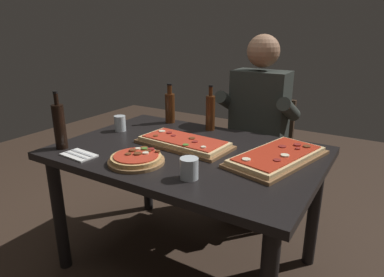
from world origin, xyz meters
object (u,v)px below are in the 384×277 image
Objects in this scene: wine_bottle_dark at (170,107)px; seated_diner at (257,121)px; vinegar_bottle_green at (210,112)px; oil_bottle_amber at (59,126)px; diner_chair at (260,151)px; dining_table at (187,166)px; pizza_round_far at (136,159)px; tumbler_near_camera at (189,170)px; tumbler_far_side at (120,124)px; pizza_rectangular_left at (277,157)px; pizza_rectangular_front at (184,142)px.

wine_bottle_dark is 0.62m from seated_diner.
seated_diner is (0.19, 0.34, -0.12)m from vinegar_bottle_green.
wine_bottle_dark is at bearing 74.79° from oil_bottle_amber.
diner_chair is (0.51, 0.45, -0.36)m from wine_bottle_dark.
vinegar_bottle_green is at bearing 100.62° from dining_table.
pizza_round_far is 0.69m from vinegar_bottle_green.
oil_bottle_amber is (-0.60, -0.34, 0.22)m from dining_table.
tumbler_near_camera is at bearing -49.78° from wine_bottle_dark.
tumbler_far_side is at bearing 172.41° from dining_table.
wine_bottle_dark is 2.78× the size of tumbler_far_side.
tumbler_far_side is at bearing 83.69° from oil_bottle_amber.
diner_chair is at bearing 90.00° from seated_diner.
tumbler_near_camera is at bearing -68.36° from vinegar_bottle_green.
tumbler_far_side is (-0.76, 0.38, 0.00)m from tumbler_near_camera.
wine_bottle_dark reaches higher than pizza_round_far.
vinegar_bottle_green reaches higher than pizza_rectangular_left.
wine_bottle_dark is at bearing 133.96° from pizza_rectangular_front.
seated_diner is at bearing 94.98° from tumbler_near_camera.
oil_bottle_amber is 0.90m from vinegar_bottle_green.
tumbler_far_side is at bearing -130.40° from diner_chair.
tumbler_far_side is 1.07m from diner_chair.
vinegar_bottle_green is (-0.02, 0.35, 0.10)m from pizza_rectangular_front.
pizza_rectangular_left is (0.52, 0.06, 0.00)m from pizza_rectangular_front.
pizza_rectangular_left is 0.70m from pizza_round_far.
pizza_round_far is at bearing -93.28° from vinegar_bottle_green.
vinegar_bottle_green is (0.32, -0.01, 0.01)m from wine_bottle_dark.
wine_bottle_dark is (-0.35, 0.36, 0.09)m from pizza_rectangular_front.
tumbler_near_camera is at bearing -122.62° from pizza_rectangular_left.
pizza_round_far is (-0.06, -0.33, 0.00)m from pizza_rectangular_front.
vinegar_bottle_green is 0.58m from tumbler_far_side.
tumbler_near_camera is at bearing -85.53° from diner_chair.
pizza_rectangular_front is 1.90× the size of vinegar_bottle_green.
pizza_rectangular_left and pizza_round_far have the same top height.
tumbler_near_camera is at bearing -54.11° from pizza_rectangular_front.
tumbler_near_camera is at bearing -56.27° from dining_table.
wine_bottle_dark is (-0.28, 0.69, 0.09)m from pizza_round_far.
wine_bottle_dark is 0.32m from vinegar_bottle_green.
tumbler_far_side is at bearing -178.15° from pizza_rectangular_left.
tumbler_near_camera is (0.28, -0.70, -0.08)m from vinegar_bottle_green.
tumbler_far_side is (-0.48, -0.32, -0.07)m from vinegar_bottle_green.
dining_table is 1.05× the size of seated_diner.
oil_bottle_amber reaches higher than diner_chair.
dining_table is at bearing -98.64° from seated_diner.
pizza_round_far is at bearing -111.47° from dining_table.
diner_chair reaches higher than tumbler_near_camera.
vinegar_bottle_green is at bearing 93.78° from pizza_rectangular_front.
pizza_rectangular_front and pizza_rectangular_left have the same top height.
oil_bottle_amber is at bearing -120.77° from diner_chair.
pizza_rectangular_front is 0.63× the size of diner_chair.
seated_diner is (-0.35, 0.63, -0.02)m from pizza_rectangular_left.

